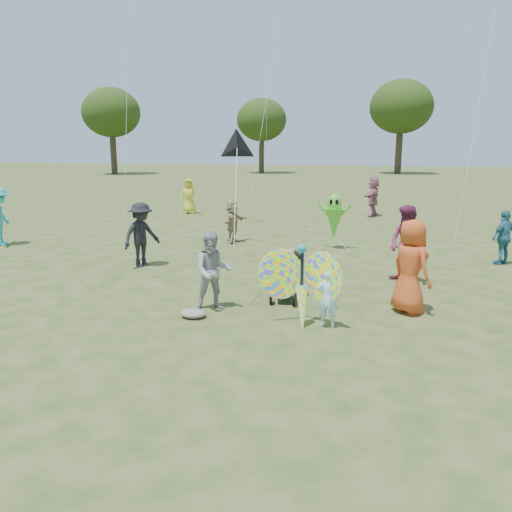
{
  "coord_description": "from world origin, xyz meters",
  "views": [
    {
      "loc": [
        2.38,
        -7.49,
        3.15
      ],
      "look_at": [
        -0.2,
        1.5,
        1.1
      ],
      "focal_mm": 35.0,
      "sensor_mm": 36.0,
      "label": 1
    }
  ],
  "objects_px": {
    "crowd_c": "(504,237)",
    "crowd_j": "(373,196)",
    "crowd_g": "(189,196)",
    "crowd_i": "(1,216)",
    "crowd_a": "(411,267)",
    "crowd_d": "(233,221)",
    "adult_man": "(213,271)",
    "crowd_b": "(141,235)",
    "alien_kite": "(334,218)",
    "crowd_e": "(407,245)",
    "jogging_stroller": "(287,271)",
    "child_girl": "(328,299)",
    "butterfly_kite": "(302,286)"
  },
  "relations": [
    {
      "from": "crowd_d",
      "to": "crowd_g",
      "type": "height_order",
      "value": "crowd_g"
    },
    {
      "from": "butterfly_kite",
      "to": "crowd_i",
      "type": "bearing_deg",
      "value": 156.58
    },
    {
      "from": "crowd_e",
      "to": "crowd_i",
      "type": "xyz_separation_m",
      "value": [
        -12.63,
        1.22,
        0.02
      ]
    },
    {
      "from": "crowd_a",
      "to": "crowd_i",
      "type": "relative_size",
      "value": 0.96
    },
    {
      "from": "crowd_b",
      "to": "crowd_j",
      "type": "bearing_deg",
      "value": -0.33
    },
    {
      "from": "crowd_a",
      "to": "crowd_d",
      "type": "relative_size",
      "value": 1.28
    },
    {
      "from": "crowd_g",
      "to": "alien_kite",
      "type": "height_order",
      "value": "alien_kite"
    },
    {
      "from": "crowd_e",
      "to": "butterfly_kite",
      "type": "bearing_deg",
      "value": -75.06
    },
    {
      "from": "child_girl",
      "to": "crowd_j",
      "type": "bearing_deg",
      "value": -93.12
    },
    {
      "from": "adult_man",
      "to": "crowd_j",
      "type": "relative_size",
      "value": 0.86
    },
    {
      "from": "crowd_b",
      "to": "alien_kite",
      "type": "relative_size",
      "value": 0.99
    },
    {
      "from": "crowd_i",
      "to": "adult_man",
      "type": "bearing_deg",
      "value": -144.11
    },
    {
      "from": "jogging_stroller",
      "to": "butterfly_kite",
      "type": "relative_size",
      "value": 0.64
    },
    {
      "from": "crowd_e",
      "to": "butterfly_kite",
      "type": "height_order",
      "value": "crowd_e"
    },
    {
      "from": "crowd_c",
      "to": "crowd_i",
      "type": "xyz_separation_m",
      "value": [
        -15.2,
        -1.52,
        0.2
      ]
    },
    {
      "from": "crowd_c",
      "to": "crowd_j",
      "type": "xyz_separation_m",
      "value": [
        -3.96,
        8.99,
        0.16
      ]
    },
    {
      "from": "crowd_i",
      "to": "alien_kite",
      "type": "xyz_separation_m",
      "value": [
        10.48,
        2.37,
        0.02
      ]
    },
    {
      "from": "jogging_stroller",
      "to": "crowd_e",
      "type": "bearing_deg",
      "value": 27.43
    },
    {
      "from": "jogging_stroller",
      "to": "crowd_g",
      "type": "bearing_deg",
      "value": 108.67
    },
    {
      "from": "adult_man",
      "to": "crowd_c",
      "type": "distance_m",
      "value": 8.52
    },
    {
      "from": "child_girl",
      "to": "adult_man",
      "type": "relative_size",
      "value": 0.68
    },
    {
      "from": "crowd_j",
      "to": "crowd_g",
      "type": "bearing_deg",
      "value": -72.68
    },
    {
      "from": "adult_man",
      "to": "jogging_stroller",
      "type": "relative_size",
      "value": 1.41
    },
    {
      "from": "crowd_j",
      "to": "butterfly_kite",
      "type": "distance_m",
      "value": 15.2
    },
    {
      "from": "crowd_g",
      "to": "crowd_j",
      "type": "relative_size",
      "value": 0.92
    },
    {
      "from": "crowd_c",
      "to": "crowd_e",
      "type": "relative_size",
      "value": 0.81
    },
    {
      "from": "alien_kite",
      "to": "crowd_a",
      "type": "bearing_deg",
      "value": -69.17
    },
    {
      "from": "crowd_j",
      "to": "crowd_b",
      "type": "bearing_deg",
      "value": -16.92
    },
    {
      "from": "child_girl",
      "to": "crowd_i",
      "type": "bearing_deg",
      "value": -25.8
    },
    {
      "from": "crowd_e",
      "to": "alien_kite",
      "type": "distance_m",
      "value": 4.19
    },
    {
      "from": "alien_kite",
      "to": "crowd_b",
      "type": "bearing_deg",
      "value": -140.95
    },
    {
      "from": "crowd_c",
      "to": "jogging_stroller",
      "type": "xyz_separation_m",
      "value": [
        -4.97,
        -4.78,
        -0.13
      ]
    },
    {
      "from": "child_girl",
      "to": "crowd_i",
      "type": "distance_m",
      "value": 12.22
    },
    {
      "from": "crowd_d",
      "to": "crowd_e",
      "type": "height_order",
      "value": "crowd_e"
    },
    {
      "from": "crowd_c",
      "to": "jogging_stroller",
      "type": "bearing_deg",
      "value": 0.34
    },
    {
      "from": "crowd_g",
      "to": "crowd_i",
      "type": "height_order",
      "value": "crowd_i"
    },
    {
      "from": "crowd_d",
      "to": "crowd_g",
      "type": "distance_m",
      "value": 7.84
    },
    {
      "from": "crowd_a",
      "to": "crowd_j",
      "type": "xyz_separation_m",
      "value": [
        -1.45,
        13.93,
        -0.0
      ]
    },
    {
      "from": "child_girl",
      "to": "crowd_j",
      "type": "height_order",
      "value": "crowd_j"
    },
    {
      "from": "crowd_d",
      "to": "crowd_a",
      "type": "bearing_deg",
      "value": -123.97
    },
    {
      "from": "crowd_d",
      "to": "butterfly_kite",
      "type": "distance_m",
      "value": 8.13
    },
    {
      "from": "crowd_d",
      "to": "butterfly_kite",
      "type": "xyz_separation_m",
      "value": [
        3.73,
        -7.22,
        0.02
      ]
    },
    {
      "from": "crowd_i",
      "to": "crowd_c",
      "type": "bearing_deg",
      "value": -112.77
    },
    {
      "from": "jogging_stroller",
      "to": "alien_kite",
      "type": "height_order",
      "value": "alien_kite"
    },
    {
      "from": "crowd_a",
      "to": "crowd_b",
      "type": "relative_size",
      "value": 1.06
    },
    {
      "from": "crowd_e",
      "to": "crowd_d",
      "type": "bearing_deg",
      "value": -171.56
    },
    {
      "from": "jogging_stroller",
      "to": "crowd_j",
      "type": "bearing_deg",
      "value": 72.92
    },
    {
      "from": "crowd_g",
      "to": "alien_kite",
      "type": "xyz_separation_m",
      "value": [
        7.8,
        -6.65,
        0.14
      ]
    },
    {
      "from": "child_girl",
      "to": "crowd_g",
      "type": "xyz_separation_m",
      "value": [
        -8.6,
        13.7,
        0.31
      ]
    },
    {
      "from": "child_girl",
      "to": "crowd_b",
      "type": "xyz_separation_m",
      "value": [
        -5.45,
        3.28,
        0.33
      ]
    }
  ]
}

